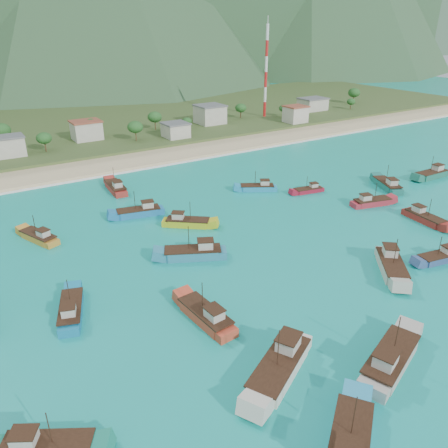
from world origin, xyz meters
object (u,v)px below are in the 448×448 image
boat_4 (391,266)px  boat_15 (387,185)px  radio_tower (266,72)px  boat_13 (371,203)px  boat_2 (116,188)px  boat_19 (440,258)px  boat_22 (39,238)px  boat_29 (308,191)px  boat_30 (140,212)px  boat_8 (424,218)px  boat_1 (206,316)px  boat_18 (390,361)px  boat_14 (194,254)px  boat_0 (71,311)px  boat_11 (432,175)px  boat_12 (258,188)px  boat_21 (187,223)px  boat_24 (280,367)px

boat_4 → boat_15: 43.94m
radio_tower → boat_13: size_ratio=3.62×
boat_2 → boat_19: bearing=-56.8°
boat_22 → boat_29: bearing=-29.8°
boat_4 → boat_30: size_ratio=1.03×
boat_8 → boat_13: boat_8 is taller
boat_1 → boat_18: bearing=-59.0°
radio_tower → boat_14: (-87.39, -94.11, -19.55)m
boat_0 → boat_2: 53.05m
boat_0 → boat_15: 85.23m
boat_18 → boat_11: bearing=101.3°
boat_2 → boat_14: 41.78m
boat_22 → boat_30: 21.74m
boat_22 → boat_29: size_ratio=1.20×
boat_2 → boat_4: (26.91, -64.25, 0.11)m
boat_18 → boat_8: bearing=100.8°
boat_12 → boat_14: bearing=156.1°
boat_8 → boat_14: boat_14 is taller
boat_0 → boat_21: size_ratio=1.10×
boat_15 → boat_24: boat_24 is taller
boat_15 → boat_22: size_ratio=1.15×
boat_0 → boat_15: bearing=26.0°
boat_1 → boat_14: size_ratio=0.94×
boat_12 → boat_29: (10.08, -8.08, -0.16)m
radio_tower → boat_1: radio_tower is taller
boat_4 → boat_19: 10.69m
boat_1 → boat_30: bearing=75.9°
boat_8 → boat_0: bearing=0.8°
boat_1 → boat_15: (68.27, 23.10, 0.01)m
boat_11 → boat_18: 83.10m
boat_24 → boat_15: bearing=-89.0°
boat_4 → boat_12: (4.29, 45.00, -0.27)m
boat_19 → boat_14: bearing=66.8°
boat_19 → radio_tower: bearing=-12.2°
boat_0 → boat_21: bearing=51.0°
boat_13 → boat_19: 27.08m
boat_8 → boat_14: bearing=-7.9°
boat_4 → boat_21: (-21.44, 35.52, -0.20)m
boat_8 → boat_11: size_ratio=0.90×
boat_18 → boat_29: bearing=127.4°
boat_4 → boat_1: bearing=31.6°
boat_15 → boat_18: boat_18 is taller
boat_22 → boat_24: boat_24 is taller
boat_19 → boat_29: 39.62m
radio_tower → boat_29: size_ratio=4.50×
boat_8 → boat_4: bearing=29.0°
boat_19 → boat_4: bearing=87.1°
boat_8 → boat_12: boat_8 is taller
boat_29 → boat_2: bearing=66.8°
boat_24 → boat_13: bearing=-87.8°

